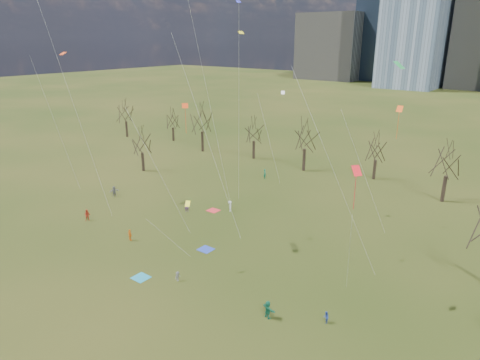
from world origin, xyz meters
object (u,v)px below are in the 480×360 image
Objects in this scene: blanket_teal at (141,278)px; person_2 at (88,215)px; person_4 at (130,235)px; blanket_navy at (206,249)px; blanket_crimson at (213,210)px.

person_2 reaches higher than blanket_teal.
blanket_teal is at bearing 160.46° from person_4.
person_2 is 9.14m from person_4.
blanket_teal and blanket_navy have the same top height.
blanket_navy and blanket_crimson have the same top height.
blanket_crimson is at bearing 108.12° from blanket_teal.
blanket_crimson is (-6.96, 9.28, 0.00)m from blanket_navy.
blanket_crimson is 16.82m from person_2.
person_4 is at bearing -97.55° from blanket_crimson.
person_4 is (-7.57, 4.73, 0.71)m from blanket_teal.
blanket_navy is at bearing 82.51° from blanket_teal.
blanket_navy is at bearing -42.63° from person_2.
person_2 is at bearing -168.82° from blanket_navy.
blanket_teal and blanket_crimson have the same top height.
blanket_navy is 9.53m from person_4.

